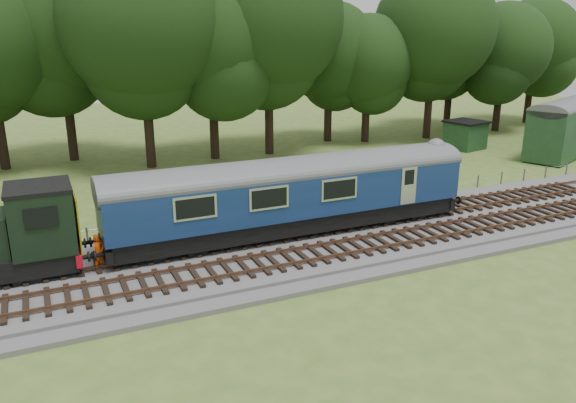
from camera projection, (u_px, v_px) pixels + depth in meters
name	position (u px, v px, depth m)	size (l,w,h in m)	color
ground	(352.00, 241.00, 27.73)	(120.00, 120.00, 0.00)	#436926
ballast	(353.00, 237.00, 27.68)	(70.00, 7.00, 0.35)	#4C4C4F
track_north	(339.00, 224.00, 28.83)	(67.20, 2.40, 0.21)	black
track_south	(370.00, 244.00, 26.22)	(67.20, 2.40, 0.21)	black
fence	(312.00, 214.00, 31.65)	(64.00, 0.12, 1.00)	#6B6054
tree_line	(218.00, 154.00, 46.88)	(70.00, 8.00, 18.00)	black
dmu_railcar	(292.00, 189.00, 27.14)	(18.05, 2.86, 3.88)	black
worker	(99.00, 252.00, 23.34)	(0.57, 0.38, 1.57)	#F6520C
shed	(465.00, 135.00, 48.45)	(3.49, 3.49, 2.43)	#1B3C20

